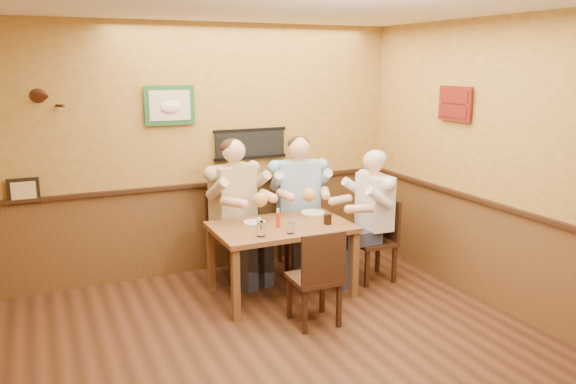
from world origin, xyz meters
name	(u,v)px	position (x,y,z in m)	size (l,w,h in m)	color
room	(286,156)	(0.14, 0.17, 1.69)	(5.02, 5.03, 2.81)	#351C10
dining_table	(282,233)	(0.67, 1.46, 0.66)	(1.40, 0.90, 0.75)	brown
chair_back_left	(234,235)	(0.37, 2.10, 0.49)	(0.46, 0.46, 0.99)	#371F11
chair_back_right	(298,227)	(1.17, 2.12, 0.49)	(0.45, 0.45, 0.98)	#371F11
chair_right_end	(373,240)	(1.75, 1.40, 0.46)	(0.42, 0.42, 0.92)	#371F11
chair_near_side	(314,276)	(0.66, 0.72, 0.46)	(0.42, 0.42, 0.92)	#371F11
diner_tan_shirt	(233,217)	(0.37, 2.10, 0.71)	(0.65, 0.65, 1.41)	tan
diner_blue_polo	(298,209)	(1.17, 2.12, 0.70)	(0.64, 0.64, 1.40)	#8BB0D1
diner_white_elder	(374,223)	(1.75, 1.40, 0.66)	(0.60, 0.60, 1.31)	silver
water_glass_left	(261,230)	(0.33, 1.18, 0.81)	(0.08, 0.08, 0.12)	white
water_glass_mid	(291,228)	(0.63, 1.15, 0.80)	(0.07, 0.07, 0.10)	white
cola_tumbler	(328,219)	(1.11, 1.29, 0.80)	(0.08, 0.08, 0.11)	black
hot_sauce_bottle	(278,219)	(0.60, 1.39, 0.84)	(0.04, 0.04, 0.18)	#B93313
salt_shaker	(259,222)	(0.43, 1.50, 0.80)	(0.04, 0.04, 0.09)	white
pepper_shaker	(262,225)	(0.43, 1.41, 0.79)	(0.03, 0.03, 0.08)	black
plate_far_left	(254,222)	(0.44, 1.63, 0.76)	(0.23, 0.23, 0.02)	white
plate_far_right	(313,213)	(1.16, 1.72, 0.76)	(0.27, 0.27, 0.02)	white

